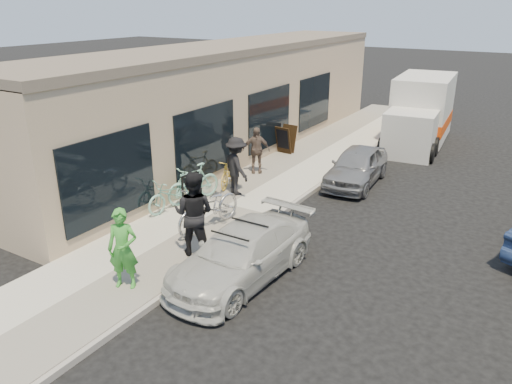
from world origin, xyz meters
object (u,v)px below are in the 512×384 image
at_px(sedan_silver, 357,166).
at_px(cruiser_bike_a, 194,183).
at_px(moving_truck, 420,114).
at_px(sandwich_board, 286,139).
at_px(sedan_white, 242,254).
at_px(woman_rider, 123,249).
at_px(man_standing, 194,214).
at_px(bystander_b, 256,150).
at_px(cruiser_bike_b, 173,193).
at_px(bystander_a, 236,166).
at_px(bike_rack, 190,186).
at_px(cruiser_bike_c, 229,172).
at_px(tandem_bike, 209,208).

xyz_separation_m(sedan_silver, cruiser_bike_a, (-3.42, -4.33, 0.09)).
bearing_deg(moving_truck, sandwich_board, -134.54).
bearing_deg(sedan_white, cruiser_bike_a, 145.11).
bearing_deg(moving_truck, sedan_silver, -98.83).
bearing_deg(woman_rider, man_standing, 55.31).
xyz_separation_m(man_standing, bystander_b, (-1.88, 5.84, -0.21)).
bearing_deg(sedan_white, cruiser_bike_b, 154.92).
height_order(cruiser_bike_b, bystander_a, bystander_a).
height_order(bike_rack, cruiser_bike_a, cruiser_bike_a).
relative_size(cruiser_bike_b, bystander_b, 1.13).
distance_m(bike_rack, bystander_b, 3.52).
bearing_deg(woman_rider, cruiser_bike_c, 79.40).
xyz_separation_m(woman_rider, cruiser_bike_a, (-1.74, 4.52, -0.31)).
height_order(tandem_bike, bystander_a, bystander_a).
distance_m(bike_rack, man_standing, 3.09).
xyz_separation_m(cruiser_bike_a, cruiser_bike_c, (0.16, 1.63, -0.09)).
bearing_deg(bystander_b, moving_truck, 29.75).
xyz_separation_m(sedan_silver, tandem_bike, (-1.88, -5.64, 0.12)).
relative_size(sedan_silver, bystander_b, 2.25).
height_order(bike_rack, tandem_bike, tandem_bike).
distance_m(bike_rack, cruiser_bike_a, 0.28).
bearing_deg(sedan_white, bystander_a, 128.43).
bearing_deg(bike_rack, cruiser_bike_a, 107.28).
bearing_deg(bystander_a, bystander_b, -45.39).
height_order(cruiser_bike_c, bystander_b, bystander_b).
relative_size(sandwich_board, moving_truck, 0.18).
height_order(sedan_silver, tandem_bike, tandem_bike).
bearing_deg(sedan_white, moving_truck, 92.23).
relative_size(sandwich_board, cruiser_bike_b, 0.59).
height_order(woman_rider, cruiser_bike_a, woman_rider).
relative_size(moving_truck, cruiser_bike_b, 3.24).
relative_size(sedan_silver, bystander_a, 2.01).
height_order(bike_rack, man_standing, man_standing).
height_order(moving_truck, woman_rider, moving_truck).
relative_size(sedan_white, bystander_b, 2.59).
distance_m(moving_truck, cruiser_bike_a, 11.34).
distance_m(cruiser_bike_b, bystander_a, 2.18).
distance_m(woman_rider, man_standing, 1.95).
bearing_deg(bystander_b, sedan_silver, -15.48).
bearing_deg(sedan_silver, sedan_white, -93.23).
bearing_deg(bystander_b, cruiser_bike_a, -127.51).
distance_m(bike_rack, cruiser_bike_c, 1.90).
xyz_separation_m(tandem_bike, cruiser_bike_c, (-1.38, 2.94, -0.12)).
distance_m(woman_rider, cruiser_bike_b, 4.18).
bearing_deg(bike_rack, sedan_white, -36.42).
xyz_separation_m(sedan_silver, cruiser_bike_c, (-3.26, -2.71, 0.00)).
height_order(tandem_bike, cruiser_bike_c, tandem_bike).
bearing_deg(bystander_a, bike_rack, 94.35).
relative_size(sandwich_board, man_standing, 0.52).
bearing_deg(bystander_b, sedan_white, -95.49).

